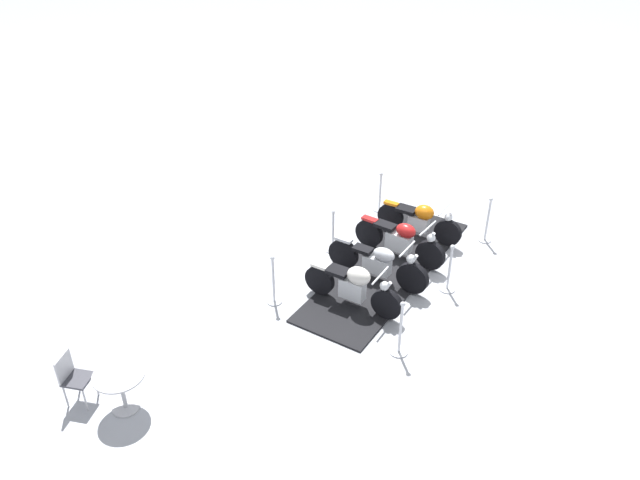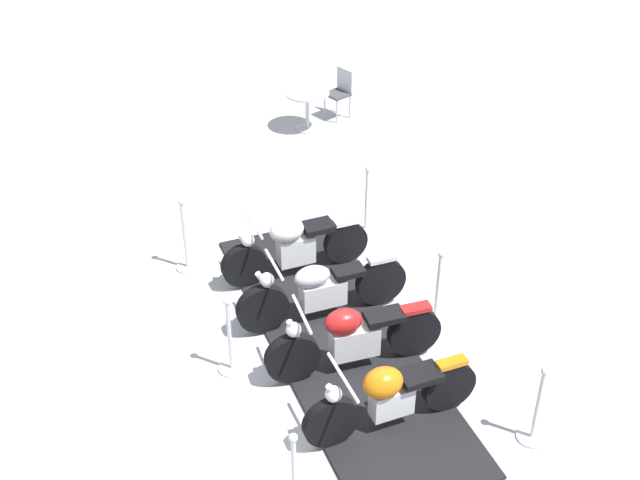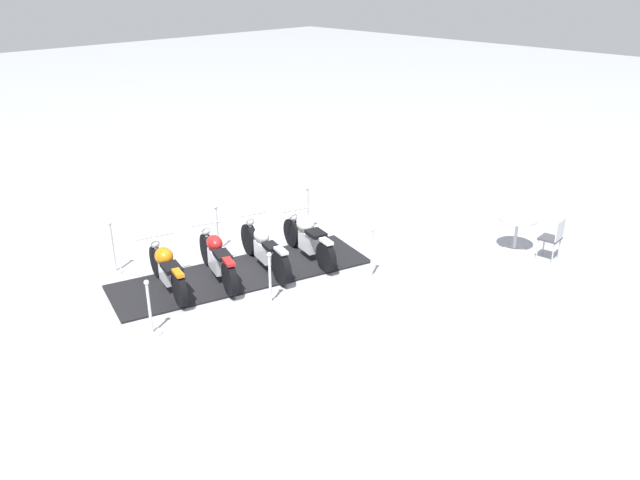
% 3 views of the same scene
% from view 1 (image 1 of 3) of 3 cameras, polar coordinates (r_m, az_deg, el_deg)
% --- Properties ---
extents(ground_plane, '(80.00, 80.00, 0.00)m').
position_cam_1_polar(ground_plane, '(13.31, 6.24, -2.67)').
color(ground_plane, '#A8AAB2').
extents(display_platform, '(2.96, 5.49, 0.04)m').
position_cam_1_polar(display_platform, '(13.29, 6.24, -2.60)').
color(display_platform, black).
rests_on(display_platform, ground_plane).
extents(motorcycle_cream, '(2.08, 0.79, 0.92)m').
position_cam_1_polar(motorcycle_cream, '(11.89, 3.17, -4.23)').
color(motorcycle_cream, black).
rests_on(motorcycle_cream, display_platform).
extents(motorcycle_chrome, '(2.23, 0.88, 0.98)m').
position_cam_1_polar(motorcycle_chrome, '(12.65, 5.43, -2.08)').
color(motorcycle_chrome, black).
rests_on(motorcycle_chrome, display_platform).
extents(motorcycle_maroon, '(2.10, 0.97, 0.96)m').
position_cam_1_polar(motorcycle_maroon, '(13.42, 7.45, 0.04)').
color(motorcycle_maroon, black).
rests_on(motorcycle_maroon, display_platform).
extents(motorcycle_copper, '(2.01, 0.84, 0.93)m').
position_cam_1_polar(motorcycle_copper, '(14.22, 9.27, 1.89)').
color(motorcycle_copper, black).
rests_on(motorcycle_copper, display_platform).
extents(stanchion_right_front, '(0.33, 0.33, 1.13)m').
position_cam_1_polar(stanchion_right_front, '(11.02, 7.41, -8.85)').
color(stanchion_right_front, silver).
rests_on(stanchion_right_front, ground_plane).
extents(stanchion_right_mid, '(0.33, 0.33, 1.07)m').
position_cam_1_polar(stanchion_right_mid, '(12.70, 11.83, -3.25)').
color(stanchion_right_mid, silver).
rests_on(stanchion_right_mid, ground_plane).
extents(stanchion_left_mid, '(0.34, 0.34, 1.04)m').
position_cam_1_polar(stanchion_left_mid, '(13.67, 1.21, 0.18)').
color(stanchion_left_mid, silver).
rests_on(stanchion_left_mid, ground_plane).
extents(stanchion_left_front, '(0.31, 0.31, 1.09)m').
position_cam_1_polar(stanchion_left_front, '(12.11, -4.30, -4.33)').
color(stanchion_left_front, silver).
rests_on(stanchion_left_front, ground_plane).
extents(stanchion_right_rear, '(0.29, 0.29, 1.12)m').
position_cam_1_polar(stanchion_right_rear, '(14.48, 15.19, 1.32)').
color(stanchion_right_rear, silver).
rests_on(stanchion_right_rear, ground_plane).
extents(stanchion_left_rear, '(0.34, 0.34, 1.02)m').
position_cam_1_polar(stanchion_left_rear, '(15.37, 5.55, 3.87)').
color(stanchion_left_rear, silver).
rests_on(stanchion_left_rear, ground_plane).
extents(cafe_table, '(0.81, 0.81, 0.74)m').
position_cam_1_polar(cafe_table, '(10.33, -17.99, -12.44)').
color(cafe_table, '#B7B7BC').
rests_on(cafe_table, ground_plane).
extents(cafe_chair_near_table, '(0.43, 0.43, 0.92)m').
position_cam_1_polar(cafe_chair_near_table, '(10.72, -21.91, -11.58)').
color(cafe_chair_near_table, '#B7B7BC').
rests_on(cafe_chair_near_table, ground_plane).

